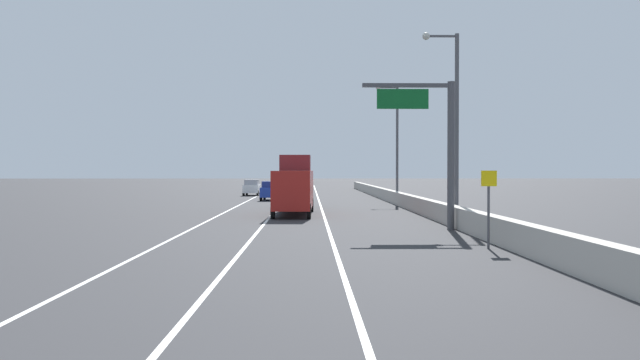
# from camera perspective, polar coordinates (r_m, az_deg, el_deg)

# --- Properties ---
(ground_plane) EXTENTS (320.00, 320.00, 0.00)m
(ground_plane) POSITION_cam_1_polar(r_m,az_deg,el_deg) (68.31, -1.44, -1.63)
(ground_plane) COLOR #2D2D30
(lane_stripe_left) EXTENTS (0.16, 130.00, 0.00)m
(lane_stripe_left) POSITION_cam_1_polar(r_m,az_deg,el_deg) (59.63, -6.80, -2.01)
(lane_stripe_left) COLOR silver
(lane_stripe_left) RESTS_ON ground_plane
(lane_stripe_center) EXTENTS (0.16, 130.00, 0.00)m
(lane_stripe_center) POSITION_cam_1_polar(r_m,az_deg,el_deg) (59.38, -3.44, -2.02)
(lane_stripe_center) COLOR silver
(lane_stripe_center) RESTS_ON ground_plane
(lane_stripe_right) EXTENTS (0.16, 130.00, 0.00)m
(lane_stripe_right) POSITION_cam_1_polar(r_m,az_deg,el_deg) (59.33, -0.06, -2.02)
(lane_stripe_right) COLOR silver
(lane_stripe_right) RESTS_ON ground_plane
(jersey_barrier_right) EXTENTS (0.60, 120.00, 1.10)m
(jersey_barrier_right) POSITION_cam_1_polar(r_m,az_deg,el_deg) (45.00, 8.97, -2.26)
(jersey_barrier_right) COLOR #B2ADA3
(jersey_barrier_right) RESTS_ON ground_plane
(overhead_sign_gantry) EXTENTS (4.68, 0.36, 7.50)m
(overhead_sign_gantry) POSITION_cam_1_polar(r_m,az_deg,el_deg) (32.39, 10.50, 3.91)
(overhead_sign_gantry) COLOR #47474C
(overhead_sign_gantry) RESTS_ON ground_plane
(speed_advisory_sign) EXTENTS (0.60, 0.11, 3.00)m
(speed_advisory_sign) POSITION_cam_1_polar(r_m,az_deg,el_deg) (24.96, 15.03, -2.01)
(speed_advisory_sign) COLOR #4C4C51
(speed_advisory_sign) RESTS_ON ground_plane
(lamp_post_right_second) EXTENTS (2.14, 0.44, 10.99)m
(lamp_post_right_second) POSITION_cam_1_polar(r_m,az_deg,el_deg) (37.43, 11.93, 5.84)
(lamp_post_right_second) COLOR #4C4C51
(lamp_post_right_second) RESTS_ON ground_plane
(lamp_post_right_third) EXTENTS (2.14, 0.44, 10.99)m
(lamp_post_right_third) POSITION_cam_1_polar(r_m,az_deg,el_deg) (59.62, 6.78, 4.01)
(lamp_post_right_third) COLOR #4C4C51
(lamp_post_right_third) RESTS_ON ground_plane
(car_blue_0) EXTENTS (1.95, 4.27, 1.91)m
(car_blue_0) POSITION_cam_1_polar(r_m,az_deg,el_deg) (63.21, -4.49, -0.98)
(car_blue_0) COLOR #1E389E
(car_blue_0) RESTS_ON ground_plane
(car_black_1) EXTENTS (1.91, 4.66, 2.10)m
(car_black_1) POSITION_cam_1_polar(r_m,az_deg,el_deg) (50.25, -2.00, -1.35)
(car_black_1) COLOR black
(car_black_1) RESTS_ON ground_plane
(car_white_2) EXTENTS (1.96, 4.10, 1.89)m
(car_white_2) POSITION_cam_1_polar(r_m,az_deg,el_deg) (75.47, -6.17, -0.68)
(car_white_2) COLOR white
(car_white_2) RESTS_ON ground_plane
(box_truck) EXTENTS (2.69, 8.37, 4.07)m
(box_truck) POSITION_cam_1_polar(r_m,az_deg,el_deg) (42.39, -2.37, -0.67)
(box_truck) COLOR #A51E19
(box_truck) RESTS_ON ground_plane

